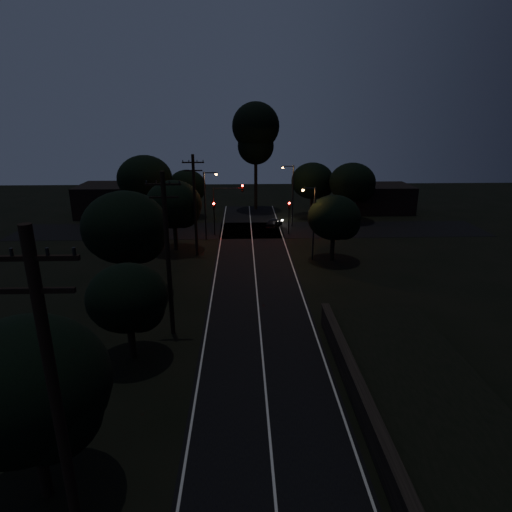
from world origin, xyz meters
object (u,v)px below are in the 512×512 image
streetlight_a (206,201)px  streetlight_b (291,192)px  tall_pine (256,133)px  signal_right (289,212)px  utility_pole_mid (168,254)px  signal_mast (228,200)px  streetlight_c (312,219)px  signal_left (214,212)px  utility_pole_near (62,436)px  utility_pole_far (195,204)px  car (274,223)px

streetlight_a → streetlight_b: same height
tall_pine → streetlight_a: size_ratio=2.01×
signal_right → utility_pole_mid: bearing=-113.0°
signal_mast → streetlight_c: (8.74, -9.99, 0.01)m
signal_right → signal_left: bearing=180.0°
utility_pole_near → utility_pole_mid: (0.00, 17.00, -0.51)m
signal_mast → tall_pine: bearing=75.4°
signal_right → signal_mast: 7.66m
signal_right → streetlight_b: (0.71, 4.01, 1.80)m
utility_pole_near → streetlight_a: bearing=89.0°
utility_pole_mid → signal_mast: size_ratio=1.76×
utility_pole_near → streetlight_b: (11.31, 46.00, -1.61)m
signal_mast → streetlight_a: streetlight_a is taller
signal_left → tall_pine: bearing=69.5°
signal_left → streetlight_a: streetlight_a is taller
utility_pole_mid → utility_pole_far: (0.00, 17.00, -0.25)m
signal_right → streetlight_b: bearing=80.0°
signal_mast → streetlight_c: 13.28m
utility_pole_far → utility_pole_near: bearing=-90.0°
streetlight_c → streetlight_b: bearing=92.1°
signal_right → streetlight_c: (1.23, -9.99, 1.51)m
tall_pine → streetlight_c: bearing=-79.1°
tall_pine → signal_mast: bearing=-104.6°
streetlight_c → streetlight_a: bearing=144.3°
car → utility_pole_mid: bearing=94.0°
signal_mast → streetlight_b: size_ratio=0.78×
utility_pole_mid → signal_right: bearing=67.0°
signal_left → signal_mast: 2.26m
utility_pole_near → signal_left: (1.40, 41.99, -3.41)m
utility_pole_mid → streetlight_b: bearing=68.7°
utility_pole_far → signal_left: bearing=80.1°
utility_pole_near → streetlight_b: bearing=76.2°
signal_right → signal_mast: size_ratio=0.66×
streetlight_a → utility_pole_near: bearing=-91.0°
utility_pole_far → streetlight_a: bearing=83.4°
signal_right → streetlight_a: 10.26m
signal_left → car: size_ratio=1.13×
car → tall_pine: bearing=-58.4°
car → utility_pole_near: bearing=100.4°
signal_left → signal_right: bearing=0.0°
utility_pole_mid → signal_mast: (3.09, 24.99, -1.40)m
tall_pine → signal_left: size_ratio=3.91×
streetlight_b → car: streetlight_b is taller
utility_pole_near → utility_pole_far: utility_pole_near is taller
utility_pole_far → signal_left: 8.53m
streetlight_c → signal_right: bearing=97.0°
signal_mast → utility_pole_far: bearing=-111.1°
utility_pole_mid → streetlight_c: 19.15m
streetlight_a → signal_mast: bearing=39.8°
signal_left → utility_pole_near: bearing=-91.9°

